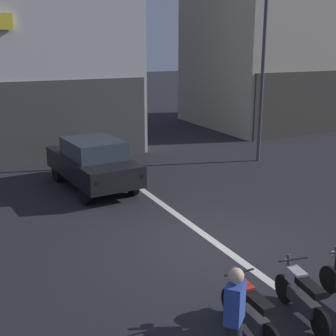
{
  "coord_description": "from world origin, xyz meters",
  "views": [
    {
      "loc": [
        -5.36,
        -8.37,
        4.59
      ],
      "look_at": [
        -0.31,
        2.0,
        1.4
      ],
      "focal_mm": 48.76,
      "sensor_mm": 36.0,
      "label": 1
    }
  ],
  "objects_px": {
    "car_black_crossing_near": "(93,162)",
    "motorcycle_silver_row_left_mid": "(301,295)",
    "person_by_motorcycles": "(234,322)",
    "motorcycle_red_row_leftmost": "(249,309)",
    "street_lamp": "(263,56)"
  },
  "relations": [
    {
      "from": "person_by_motorcycles",
      "to": "car_black_crossing_near",
      "type": "bearing_deg",
      "value": 85.2
    },
    {
      "from": "motorcycle_silver_row_left_mid",
      "to": "person_by_motorcycles",
      "type": "height_order",
      "value": "person_by_motorcycles"
    },
    {
      "from": "car_black_crossing_near",
      "to": "motorcycle_red_row_leftmost",
      "type": "bearing_deg",
      "value": -90.14
    },
    {
      "from": "car_black_crossing_near",
      "to": "person_by_motorcycles",
      "type": "distance_m",
      "value": 9.23
    },
    {
      "from": "street_lamp",
      "to": "person_by_motorcycles",
      "type": "bearing_deg",
      "value": -128.4
    },
    {
      "from": "motorcycle_red_row_leftmost",
      "to": "motorcycle_silver_row_left_mid",
      "type": "height_order",
      "value": "same"
    },
    {
      "from": "street_lamp",
      "to": "motorcycle_silver_row_left_mid",
      "type": "relative_size",
      "value": 4.02
    },
    {
      "from": "car_black_crossing_near",
      "to": "motorcycle_silver_row_left_mid",
      "type": "distance_m",
      "value": 8.64
    },
    {
      "from": "motorcycle_silver_row_left_mid",
      "to": "person_by_motorcycles",
      "type": "xyz_separation_m",
      "value": [
        -1.81,
        -0.63,
        0.4
      ]
    },
    {
      "from": "person_by_motorcycles",
      "to": "motorcycle_red_row_leftmost",
      "type": "bearing_deg",
      "value": 41.1
    },
    {
      "from": "car_black_crossing_near",
      "to": "person_by_motorcycles",
      "type": "relative_size",
      "value": 2.54
    },
    {
      "from": "street_lamp",
      "to": "motorcycle_red_row_leftmost",
      "type": "xyz_separation_m",
      "value": [
        -7.02,
        -9.14,
        -3.61
      ]
    },
    {
      "from": "street_lamp",
      "to": "motorcycle_red_row_leftmost",
      "type": "distance_m",
      "value": 12.08
    },
    {
      "from": "street_lamp",
      "to": "motorcycle_red_row_leftmost",
      "type": "bearing_deg",
      "value": -127.5
    },
    {
      "from": "car_black_crossing_near",
      "to": "street_lamp",
      "type": "bearing_deg",
      "value": 4.89
    }
  ]
}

